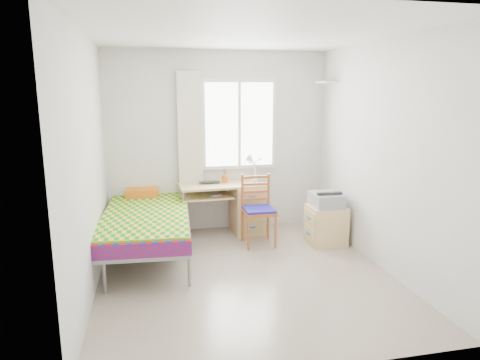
% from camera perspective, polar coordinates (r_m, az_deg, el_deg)
% --- Properties ---
extents(floor, '(3.50, 3.50, 0.00)m').
position_cam_1_polar(floor, '(4.93, 0.68, -12.50)').
color(floor, '#BCAD93').
rests_on(floor, ground).
extents(ceiling, '(3.50, 3.50, 0.00)m').
position_cam_1_polar(ceiling, '(4.53, 0.76, 19.01)').
color(ceiling, white).
rests_on(ceiling, wall_back).
extents(wall_back, '(3.20, 0.00, 3.20)m').
position_cam_1_polar(wall_back, '(6.26, -2.84, 5.08)').
color(wall_back, silver).
rests_on(wall_back, ground).
extents(wall_left, '(0.00, 3.50, 3.50)m').
position_cam_1_polar(wall_left, '(4.49, -19.64, 1.74)').
color(wall_left, silver).
rests_on(wall_left, ground).
extents(wall_right, '(0.00, 3.50, 3.50)m').
position_cam_1_polar(wall_right, '(5.15, 18.38, 3.04)').
color(wall_right, silver).
rests_on(wall_right, ground).
extents(window, '(1.10, 0.04, 1.30)m').
position_cam_1_polar(window, '(6.27, -0.10, 7.40)').
color(window, white).
rests_on(window, wall_back).
extents(curtain, '(0.35, 0.05, 1.70)m').
position_cam_1_polar(curtain, '(6.12, -6.66, 6.28)').
color(curtain, beige).
rests_on(curtain, wall_back).
extents(floating_shelf, '(0.20, 0.32, 0.03)m').
position_cam_1_polar(floating_shelf, '(6.30, 11.46, 12.66)').
color(floating_shelf, white).
rests_on(floating_shelf, wall_right).
extents(bed, '(1.18, 2.31, 0.97)m').
position_cam_1_polar(bed, '(5.55, -12.37, -4.79)').
color(bed, gray).
rests_on(bed, floor).
extents(desk, '(1.20, 0.60, 0.73)m').
position_cam_1_polar(desk, '(6.21, 0.27, -3.42)').
color(desk, tan).
rests_on(desk, floor).
extents(chair, '(0.41, 0.41, 0.94)m').
position_cam_1_polar(chair, '(5.73, 2.46, -3.42)').
color(chair, '#A35C1F').
rests_on(chair, floor).
extents(cabinet, '(0.49, 0.43, 0.52)m').
position_cam_1_polar(cabinet, '(5.90, 11.37, -5.90)').
color(cabinet, tan).
rests_on(cabinet, floor).
extents(printer, '(0.38, 0.44, 0.19)m').
position_cam_1_polar(printer, '(5.81, 11.41, -2.53)').
color(printer, '#929599').
rests_on(printer, cabinet).
extents(laptop, '(0.31, 0.20, 0.02)m').
position_cam_1_polar(laptop, '(6.08, -4.03, -0.43)').
color(laptop, black).
rests_on(laptop, desk).
extents(pen_cup, '(0.09, 0.09, 0.11)m').
position_cam_1_polar(pen_cup, '(6.19, -2.05, 0.21)').
color(pen_cup, '#DE5518').
rests_on(pen_cup, desk).
extents(task_lamp, '(0.23, 0.32, 0.41)m').
position_cam_1_polar(task_lamp, '(6.08, 1.70, 1.98)').
color(task_lamp, white).
rests_on(task_lamp, desk).
extents(book, '(0.21, 0.25, 0.02)m').
position_cam_1_polar(book, '(6.06, -4.25, -2.00)').
color(book, gray).
rests_on(book, desk).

